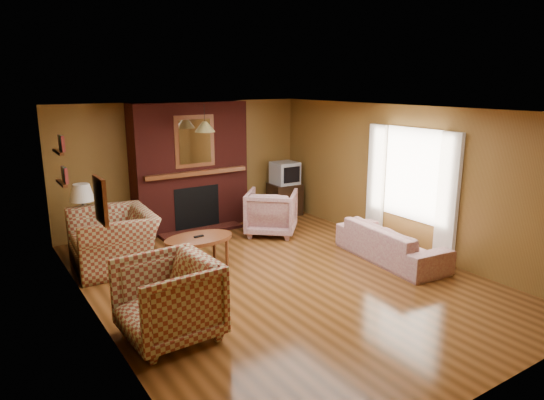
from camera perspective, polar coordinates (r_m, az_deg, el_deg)
floor at (r=7.11m, az=0.76°, el=-9.11°), size 6.50×6.50×0.00m
ceiling at (r=6.56m, az=0.83°, el=10.58°), size 6.50×6.50×0.00m
wall_back at (r=9.55m, az=-10.22°, el=4.13°), size 6.50×0.00×6.50m
wall_front at (r=4.55m, az=24.63°, el=-7.70°), size 6.50×0.00×6.50m
wall_left at (r=5.77m, az=-20.28°, el=-2.86°), size 0.00×6.50×6.50m
wall_right at (r=8.36m, az=15.15°, el=2.51°), size 0.00×6.50×6.50m
fireplace at (r=9.31m, az=-9.57°, el=3.80°), size 2.20×0.82×2.40m
window_right at (r=8.21m, az=15.93°, el=1.74°), size 0.10×1.85×2.00m
bookshelf at (r=7.51m, az=-23.55°, el=4.21°), size 0.09×0.55×0.71m
botanical_print at (r=5.40m, az=-19.50°, el=-0.04°), size 0.05×0.40×0.50m
pendant_light at (r=8.59m, az=-7.91°, el=8.54°), size 0.36×0.36×0.48m
plaid_loveseat at (r=7.77m, az=-18.18°, el=-4.44°), size 1.23×1.39×0.86m
plaid_armchair at (r=5.51m, az=-12.14°, el=-11.36°), size 1.04×1.01×0.91m
floral_sofa at (r=7.92m, az=13.81°, el=-4.89°), size 0.95×2.01×0.57m
floral_armchair at (r=8.96m, az=-0.06°, el=-1.45°), size 1.26×1.26×0.82m
coffee_table at (r=7.43m, az=-8.59°, el=-4.70°), size 1.07×0.67×0.50m
side_table at (r=8.41m, az=-21.02°, el=-4.38°), size 0.44×0.44×0.56m
table_lamp at (r=8.24m, az=-21.40°, el=-0.16°), size 0.39×0.39×0.64m
tv_stand at (r=10.31m, az=1.50°, el=0.13°), size 0.66×0.61×0.66m
crt_tv at (r=10.19m, az=1.54°, el=3.20°), size 0.51×0.51×0.46m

